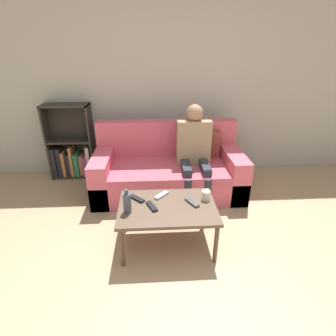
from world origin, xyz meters
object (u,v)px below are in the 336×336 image
object	(u,v)px
couch	(169,170)
person_adult	(194,146)
tv_remote_1	(161,195)
bottle	(127,203)
tv_remote_3	(192,202)
coffee_table	(167,210)
tv_remote_2	(137,199)
cup_near	(206,195)
tv_remote_0	(152,206)
bookshelf	(72,151)

from	to	relation	value
couch	person_adult	distance (m)	0.49
tv_remote_1	bottle	size ratio (longest dim) A/B	0.69
person_adult	bottle	xyz separation A→B (m)	(-0.75, -1.06, -0.12)
bottle	tv_remote_3	bearing A→B (deg)	9.85
coffee_table	tv_remote_1	size ratio (longest dim) A/B	5.75
coffee_table	person_adult	bearing A→B (deg)	68.56
tv_remote_1	tv_remote_2	size ratio (longest dim) A/B	1.02
tv_remote_2	person_adult	bearing A→B (deg)	6.99
cup_near	tv_remote_3	distance (m)	0.16
coffee_table	tv_remote_0	distance (m)	0.15
bookshelf	bottle	bearing A→B (deg)	-60.54
coffee_table	bottle	xyz separation A→B (m)	(-0.36, -0.07, 0.14)
bookshelf	tv_remote_0	world-z (taller)	bookshelf
tv_remote_0	cup_near	bearing A→B (deg)	-12.63
bookshelf	tv_remote_0	bearing A→B (deg)	-54.28
coffee_table	tv_remote_0	world-z (taller)	tv_remote_0
cup_near	bottle	xyz separation A→B (m)	(-0.73, -0.16, 0.05)
coffee_table	person_adult	distance (m)	1.09
bookshelf	tv_remote_2	distance (m)	1.79
bookshelf	bottle	xyz separation A→B (m)	(0.94, -1.67, 0.14)
couch	bookshelf	distance (m)	1.48
person_adult	bottle	world-z (taller)	person_adult
bookshelf	bottle	distance (m)	1.93
cup_near	tv_remote_2	world-z (taller)	cup_near
couch	cup_near	bearing A→B (deg)	-73.15
tv_remote_2	tv_remote_3	world-z (taller)	same
bookshelf	tv_remote_3	bearing A→B (deg)	-45.60
bottle	bookshelf	bearing A→B (deg)	119.46
couch	tv_remote_1	xyz separation A→B (m)	(-0.13, -0.89, 0.16)
cup_near	bookshelf	bearing A→B (deg)	138.06
coffee_table	person_adult	size ratio (longest dim) A/B	0.79
cup_near	tv_remote_0	world-z (taller)	cup_near
couch	coffee_table	world-z (taller)	couch
bookshelf	tv_remote_1	bearing A→B (deg)	-48.57
couch	tv_remote_3	size ratio (longest dim) A/B	10.91
person_adult	tv_remote_3	world-z (taller)	person_adult
tv_remote_1	tv_remote_2	distance (m)	0.24
cup_near	coffee_table	bearing A→B (deg)	-166.49
bookshelf	bottle	size ratio (longest dim) A/B	4.66
coffee_table	person_adult	xyz separation A→B (m)	(0.39, 0.99, 0.27)
couch	tv_remote_1	world-z (taller)	couch
tv_remote_1	bottle	distance (m)	0.41
coffee_table	cup_near	size ratio (longest dim) A/B	9.81
cup_near	tv_remote_1	xyz separation A→B (m)	(-0.42, 0.09, -0.03)
couch	tv_remote_0	xyz separation A→B (m)	(-0.22, -1.08, 0.16)
tv_remote_3	bookshelf	bearing A→B (deg)	105.59
bookshelf	cup_near	distance (m)	2.26
coffee_table	couch	bearing A→B (deg)	85.79
tv_remote_1	tv_remote_3	world-z (taller)	same
couch	cup_near	distance (m)	1.04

